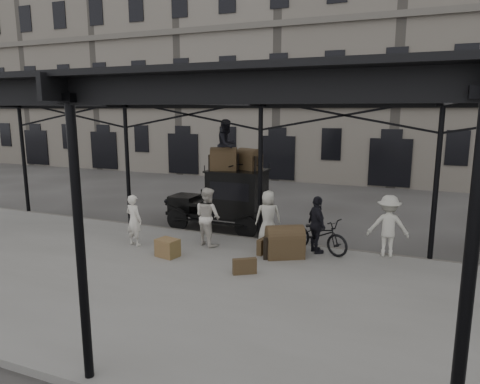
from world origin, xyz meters
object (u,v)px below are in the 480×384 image
object	(u,v)px
taxi	(229,197)
porter_official	(317,225)
steamer_trunk_roof_near	(224,161)
steamer_trunk_platform	(285,244)
bicycle	(318,235)
porter_left	(134,220)

from	to	relation	value
taxi	porter_official	distance (m)	3.87
porter_official	steamer_trunk_roof_near	size ratio (longest dim) A/B	1.87
porter_official	steamer_trunk_platform	bearing A→B (deg)	96.77
porter_official	steamer_trunk_roof_near	world-z (taller)	steamer_trunk_roof_near
bicycle	porter_left	bearing A→B (deg)	128.09
steamer_trunk_roof_near	porter_official	bearing A→B (deg)	-40.10
porter_official	steamer_trunk_platform	world-z (taller)	porter_official
porter_official	bicycle	distance (m)	0.34
steamer_trunk_roof_near	steamer_trunk_platform	xyz separation A→B (m)	(2.82, -2.14, -1.98)
porter_left	bicycle	world-z (taller)	porter_left
porter_left	steamer_trunk_platform	size ratio (longest dim) A/B	1.51
taxi	porter_official	world-z (taller)	taxi
taxi	steamer_trunk_roof_near	world-z (taller)	steamer_trunk_roof_near
taxi	porter_left	world-z (taller)	taxi
taxi	porter_left	xyz separation A→B (m)	(-1.79, -3.08, -0.27)
taxi	steamer_trunk_roof_near	bearing A→B (deg)	-108.07
porter_official	steamer_trunk_roof_near	distance (m)	4.13
bicycle	taxi	bearing A→B (deg)	88.05
porter_left	porter_official	bearing A→B (deg)	-154.77
bicycle	steamer_trunk_roof_near	xyz separation A→B (m)	(-3.59, 1.32, 1.85)
porter_official	steamer_trunk_platform	size ratio (longest dim) A/B	1.60
steamer_trunk_platform	porter_official	bearing A→B (deg)	14.21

